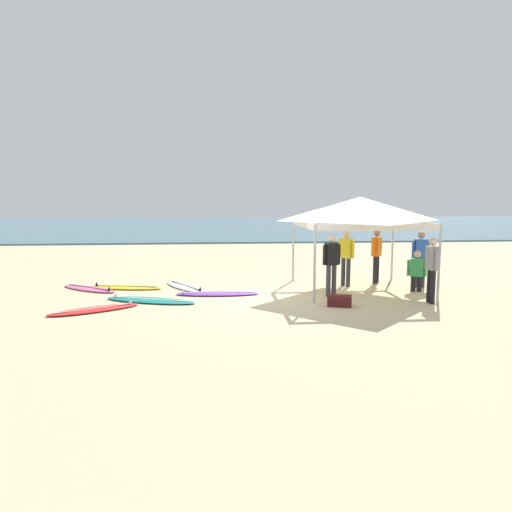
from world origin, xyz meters
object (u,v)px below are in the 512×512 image
at_px(canopy_tent, 360,209).
at_px(person_green, 417,269).
at_px(surfboard_pink, 89,288).
at_px(person_black, 332,261).
at_px(surfboard_yellow, 126,287).
at_px(person_grey, 432,265).
at_px(surfboard_teal, 150,300).
at_px(gear_bag_near_tent, 340,301).
at_px(surfboard_red, 95,309).
at_px(person_yellow, 346,254).
at_px(person_blue, 421,255).
at_px(surfboard_purple, 217,293).
at_px(surfboard_white, 186,287).
at_px(person_orange, 377,252).

relative_size(canopy_tent, person_green, 2.89).
relative_size(surfboard_pink, person_black, 1.20).
bearing_deg(surfboard_yellow, person_grey, -18.36).
relative_size(surfboard_teal, surfboard_pink, 1.27).
height_order(surfboard_pink, gear_bag_near_tent, gear_bag_near_tent).
bearing_deg(surfboard_red, person_grey, 0.69).
xyz_separation_m(person_green, gear_bag_near_tent, (-2.73, -1.68, -0.52)).
distance_m(surfboard_red, person_grey, 8.54).
height_order(canopy_tent, surfboard_red, canopy_tent).
height_order(canopy_tent, surfboard_pink, canopy_tent).
bearing_deg(person_yellow, surfboard_pink, 179.27).
bearing_deg(person_green, person_yellow, 150.55).
bearing_deg(surfboard_yellow, gear_bag_near_tent, -26.43).
bearing_deg(surfboard_pink, person_yellow, -0.73).
xyz_separation_m(surfboard_red, surfboard_pink, (-0.82, 2.76, 0.00)).
distance_m(person_grey, person_yellow, 2.99).
relative_size(surfboard_pink, person_blue, 1.20).
relative_size(surfboard_teal, person_green, 2.18).
height_order(canopy_tent, gear_bag_near_tent, canopy_tent).
bearing_deg(person_blue, surfboard_red, -166.14).
distance_m(canopy_tent, surfboard_pink, 8.34).
bearing_deg(surfboard_yellow, person_blue, -3.76).
relative_size(surfboard_purple, surfboard_teal, 0.90).
bearing_deg(person_green, person_black, -170.45).
bearing_deg(surfboard_yellow, person_black, -15.64).
xyz_separation_m(person_grey, person_blue, (0.65, 2.15, 0.00)).
relative_size(surfboard_red, person_black, 1.29).
bearing_deg(canopy_tent, gear_bag_near_tent, -117.75).
bearing_deg(surfboard_purple, person_green, -0.41).
height_order(surfboard_yellow, person_blue, person_blue).
height_order(surfboard_purple, gear_bag_near_tent, gear_bag_near_tent).
bearing_deg(surfboard_teal, person_black, 2.84).
bearing_deg(gear_bag_near_tent, surfboard_teal, 168.40).
relative_size(surfboard_red, surfboard_pink, 1.08).
distance_m(canopy_tent, surfboard_purple, 4.81).
height_order(surfboard_teal, gear_bag_near_tent, gear_bag_near_tent).
xyz_separation_m(person_black, gear_bag_near_tent, (-0.09, -1.24, -0.85)).
height_order(surfboard_white, person_green, person_green).
bearing_deg(surfboard_red, person_blue, 13.86).
distance_m(surfboard_white, person_blue, 7.20).
relative_size(surfboard_red, person_yellow, 1.29).
bearing_deg(surfboard_pink, person_grey, -15.95).
bearing_deg(surfboard_teal, person_grey, -6.62).
bearing_deg(gear_bag_near_tent, person_green, 31.65).
relative_size(surfboard_red, surfboard_white, 0.98).
xyz_separation_m(surfboard_purple, person_grey, (5.51, -1.58, 0.95)).
height_order(surfboard_white, person_grey, person_grey).
distance_m(surfboard_red, person_blue, 9.47).
xyz_separation_m(surfboard_white, person_blue, (7.11, -0.54, 0.95)).
xyz_separation_m(person_orange, person_green, (0.71, -1.45, -0.33)).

